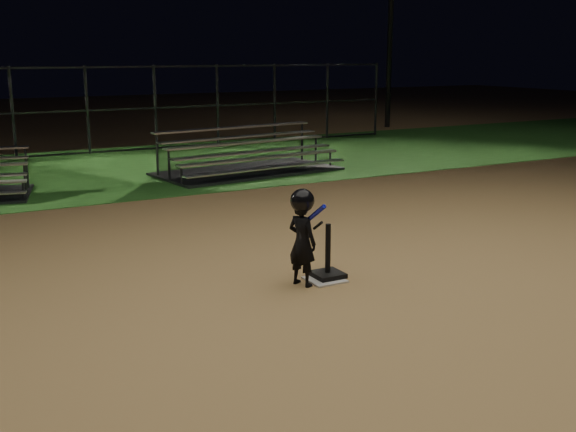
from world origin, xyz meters
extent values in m
plane|color=tan|center=(0.00, 0.00, 0.00)|extent=(80.00, 80.00, 0.00)
cube|color=#255D1E|center=(0.00, 10.00, 0.01)|extent=(60.00, 8.00, 0.01)
cube|color=beige|center=(0.00, 0.00, 0.01)|extent=(0.45, 0.45, 0.02)
cube|color=black|center=(0.08, 0.06, 0.05)|extent=(0.38, 0.38, 0.06)
cylinder|color=black|center=(0.08, 0.06, 0.41)|extent=(0.07, 0.07, 0.65)
imported|color=black|center=(-0.34, -0.01, 0.56)|extent=(0.40, 0.48, 1.11)
sphere|color=black|center=(-0.34, -0.01, 1.09)|extent=(0.30, 0.30, 0.30)
cylinder|color=#1920DA|center=(-0.29, -0.16, 0.91)|extent=(0.10, 0.54, 0.40)
cylinder|color=black|center=(-0.13, -0.04, 0.76)|extent=(0.05, 0.19, 0.14)
cube|color=silver|center=(2.72, 7.36, 0.44)|extent=(4.37, 0.81, 0.04)
cube|color=silver|center=(2.76, 7.06, 0.24)|extent=(4.37, 0.81, 0.03)
cube|color=silver|center=(2.65, 7.96, 0.74)|extent=(4.37, 0.81, 0.04)
cube|color=silver|center=(2.69, 7.65, 0.55)|extent=(4.37, 0.81, 0.03)
cube|color=silver|center=(2.57, 8.55, 1.05)|extent=(4.37, 0.81, 0.04)
cube|color=silver|center=(2.61, 8.25, 0.85)|extent=(4.37, 0.81, 0.03)
cube|color=#38383D|center=(2.65, 7.96, 0.03)|extent=(4.61, 2.67, 0.07)
cube|color=#38383D|center=(0.00, 13.00, 0.05)|extent=(20.00, 0.05, 0.05)
cube|color=#38383D|center=(0.00, 13.00, 1.25)|extent=(20.00, 0.05, 0.05)
cube|color=#38383D|center=(0.00, 13.00, 2.45)|extent=(20.00, 0.05, 0.05)
cylinder|color=#38383D|center=(0.00, 13.00, 1.25)|extent=(0.08, 0.08, 2.50)
cylinder|color=#38383D|center=(5.00, 13.00, 1.25)|extent=(0.08, 0.08, 2.50)
cylinder|color=#38383D|center=(10.00, 13.00, 1.25)|extent=(0.08, 0.08, 2.50)
cylinder|color=#2D2D30|center=(12.00, 15.00, 4.00)|extent=(0.20, 0.20, 8.00)
camera|label=1|loc=(-4.51, -7.34, 2.88)|focal=43.67mm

